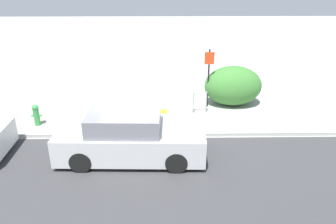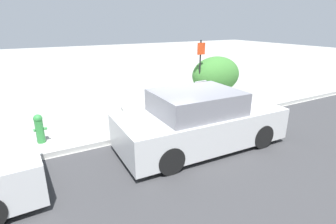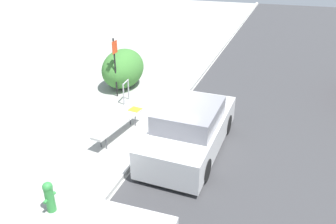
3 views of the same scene
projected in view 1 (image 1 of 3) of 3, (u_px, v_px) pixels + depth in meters
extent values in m
plane|color=#9E9E99|center=(138.00, 136.00, 10.75)|extent=(60.00, 60.00, 0.00)
cube|color=#B7B7B2|center=(138.00, 134.00, 10.72)|extent=(60.00, 0.20, 0.13)
cylinder|color=#515156|center=(113.00, 118.00, 11.57)|extent=(0.04, 0.04, 0.41)
cylinder|color=#515156|center=(157.00, 120.00, 11.41)|extent=(0.04, 0.04, 0.41)
cylinder|color=#515156|center=(115.00, 116.00, 11.76)|extent=(0.04, 0.04, 0.41)
cylinder|color=#515156|center=(158.00, 118.00, 11.59)|extent=(0.04, 0.04, 0.41)
cube|color=silver|center=(135.00, 111.00, 11.48)|extent=(2.28, 0.65, 0.08)
cube|color=yellow|center=(162.00, 111.00, 11.37)|extent=(0.40, 0.41, 0.01)
cylinder|color=#99999E|center=(193.00, 103.00, 12.35)|extent=(0.05, 0.05, 0.80)
cylinder|color=#99999E|center=(206.00, 102.00, 12.40)|extent=(0.05, 0.05, 0.80)
cylinder|color=#99999E|center=(200.00, 93.00, 12.22)|extent=(0.55, 0.10, 0.05)
cylinder|color=black|center=(208.00, 79.00, 12.63)|extent=(0.06, 0.06, 2.30)
cube|color=red|center=(209.00, 58.00, 12.26)|extent=(0.36, 0.02, 0.46)
cylinder|color=#338C3F|center=(37.00, 117.00, 11.40)|extent=(0.20, 0.20, 0.60)
sphere|color=#338C3F|center=(35.00, 108.00, 11.26)|extent=(0.22, 0.22, 0.22)
cylinder|color=#338C3F|center=(32.00, 116.00, 11.38)|extent=(0.08, 0.07, 0.07)
cylinder|color=#338C3F|center=(41.00, 116.00, 11.38)|extent=(0.08, 0.07, 0.07)
ellipsoid|color=#3D7A33|center=(233.00, 86.00, 12.98)|extent=(2.26, 1.57, 1.58)
cylinder|color=black|center=(176.00, 135.00, 10.18)|extent=(0.60, 0.20, 0.60)
cylinder|color=black|center=(176.00, 162.00, 8.72)|extent=(0.60, 0.20, 0.60)
cylinder|color=black|center=(94.00, 134.00, 10.21)|extent=(0.60, 0.20, 0.60)
cylinder|color=black|center=(81.00, 162.00, 8.75)|extent=(0.60, 0.20, 0.60)
cube|color=silver|center=(131.00, 141.00, 9.38)|extent=(4.18, 1.85, 0.78)
cube|color=gray|center=(125.00, 120.00, 9.12)|extent=(2.03, 1.61, 0.55)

